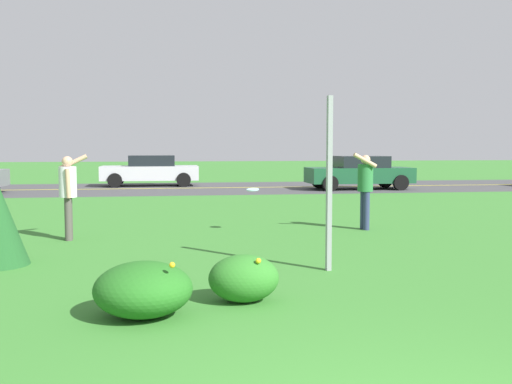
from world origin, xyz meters
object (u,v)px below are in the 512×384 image
(person_catcher_green_shirt, at_px, (365,185))
(car_silver_center_right, at_px, (150,170))
(frisbee_pale_blue, at_px, (253,190))
(car_dark_green_center_left, at_px, (359,172))
(sign_post_near_path, at_px, (329,184))
(person_thrower_white_shirt, at_px, (68,190))

(person_catcher_green_shirt, relative_size, car_silver_center_right, 0.38)
(frisbee_pale_blue, distance_m, car_dark_green_center_left, 13.44)
(sign_post_near_path, xyz_separation_m, car_silver_center_right, (-3.08, 19.48, -0.56))
(person_catcher_green_shirt, xyz_separation_m, car_dark_green_center_left, (3.98, 11.86, -0.26))
(person_thrower_white_shirt, bearing_deg, frisbee_pale_blue, 8.64)
(person_thrower_white_shirt, xyz_separation_m, car_silver_center_right, (1.22, 15.94, -0.26))
(person_thrower_white_shirt, relative_size, frisbee_pale_blue, 6.22)
(frisbee_pale_blue, height_order, car_silver_center_right, car_silver_center_right)
(frisbee_pale_blue, xyz_separation_m, car_dark_green_center_left, (6.50, 11.77, -0.18))
(car_dark_green_center_left, bearing_deg, car_silver_center_right, 158.35)
(person_catcher_green_shirt, xyz_separation_m, car_silver_center_right, (-5.07, 15.45, -0.26))
(frisbee_pale_blue, height_order, car_dark_green_center_left, car_dark_green_center_left)
(car_silver_center_right, bearing_deg, car_dark_green_center_left, -21.65)
(sign_post_near_path, distance_m, person_catcher_green_shirt, 4.51)
(frisbee_pale_blue, relative_size, car_silver_center_right, 0.06)
(sign_post_near_path, height_order, person_catcher_green_shirt, sign_post_near_path)
(person_thrower_white_shirt, bearing_deg, car_dark_green_center_left, 50.23)
(sign_post_near_path, bearing_deg, frisbee_pale_blue, 97.20)
(sign_post_near_path, height_order, person_thrower_white_shirt, sign_post_near_path)
(frisbee_pale_blue, relative_size, car_dark_green_center_left, 0.06)
(car_dark_green_center_left, xyz_separation_m, car_silver_center_right, (-9.05, 3.59, 0.00))
(person_thrower_white_shirt, distance_m, frisbee_pale_blue, 3.82)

